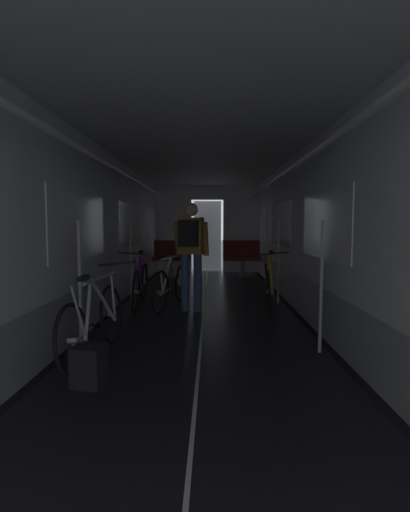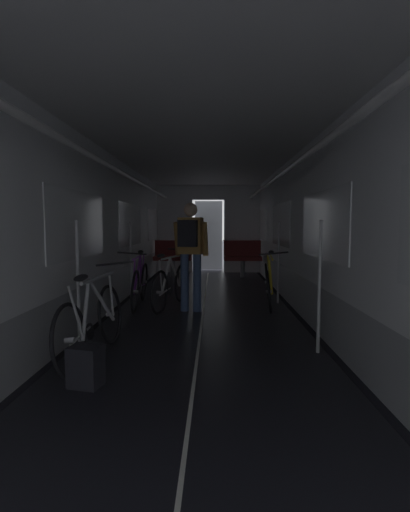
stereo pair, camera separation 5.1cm
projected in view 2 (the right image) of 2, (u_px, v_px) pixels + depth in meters
name	position (u px, v px, depth m)	size (l,w,h in m)	color
ground_plane	(181.00, 481.00, 2.05)	(60.00, 60.00, 0.00)	black
train_car_shell	(202.00, 200.00, 5.50)	(3.14, 12.34, 2.57)	black
bench_seat_far_left	(173.00, 255.00, 10.07)	(0.98, 0.51, 0.95)	gray
bench_seat_far_right	(242.00, 255.00, 10.03)	(0.98, 0.51, 0.95)	gray
bicycle_silver	(93.00, 321.00, 3.92)	(0.46, 1.69, 0.95)	black
bicycle_purple	(140.00, 283.00, 6.41)	(0.44, 1.69, 0.95)	black
bicycle_yellow	(268.00, 283.00, 6.42)	(0.44, 1.69, 0.95)	black
person_cyclist_aisle	(190.00, 246.00, 5.98)	(0.56, 0.44, 1.69)	#384C75
bicycle_white_in_aisle	(171.00, 284.00, 6.31)	(0.55, 1.66, 0.94)	black
backpack_on_floor	(86.00, 366.00, 3.24)	(0.26, 0.20, 0.34)	black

